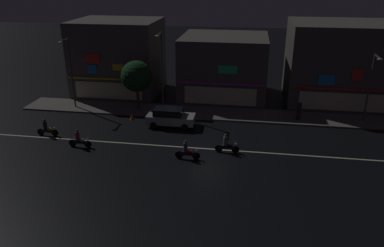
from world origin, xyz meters
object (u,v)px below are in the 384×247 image
Objects in this scene: pedestrian_on_sidewalk at (299,111)px; parked_car_near_kerb at (170,117)px; motorcycle_following at (226,145)px; traffic_cone at (132,116)px; streetlamp_west at (70,68)px; streetlamp_east at (371,82)px; motorcycle_opposite_lane at (79,140)px; streetlamp_mid at (161,67)px; motorcycle_trailing_far at (187,151)px; motorcycle_lead at (47,129)px.

pedestrian_on_sidewalk is 12.07m from parked_car_near_kerb.
motorcycle_following is 3.45× the size of traffic_cone.
streetlamp_west is 1.12× the size of streetlamp_east.
streetlamp_west is 18.21m from motorcycle_following.
pedestrian_on_sidewalk is 3.32× the size of traffic_cone.
streetlamp_west is at bearing 163.44° from traffic_cone.
traffic_cone is (-9.41, 5.62, -0.36)m from motorcycle_following.
motorcycle_opposite_lane is at bearing -159.26° from streetlamp_east.
streetlamp_mid is at bearing 115.06° from parked_car_near_kerb.
motorcycle_following is at bearing -134.63° from pedestrian_on_sidewalk.
streetlamp_east is 11.37× the size of traffic_cone.
streetlamp_west is 12.71× the size of traffic_cone.
parked_car_near_kerb is (-11.65, -3.15, -0.11)m from pedestrian_on_sidewalk.
traffic_cone is at bearing -173.24° from streetlamp_east.
motorcycle_trailing_far is at bearing -140.11° from pedestrian_on_sidewalk.
streetlamp_mid is 5.49m from traffic_cone.
streetlamp_west reaches higher than pedestrian_on_sidewalk.
streetlamp_east is 22.10m from traffic_cone.
motorcycle_lead is at bearing -6.96° from motorcycle_trailing_far.
parked_car_near_kerb reaches higher than motorcycle_lead.
motorcycle_opposite_lane is at bearing -2.53° from motorcycle_following.
motorcycle_lead and motorcycle_trailing_far have the same top height.
streetlamp_mid reaches higher than motorcycle_lead.
streetlamp_west reaches higher than traffic_cone.
motorcycle_lead is 1.00× the size of motorcycle_following.
streetlamp_mid is 10.61m from motorcycle_opposite_lane.
streetlamp_mid is at bearing 0.11° from streetlamp_west.
parked_car_near_kerb is 2.26× the size of motorcycle_following.
streetlamp_east is at bearing -153.05° from motorcycle_following.
streetlamp_mid reaches higher than motorcycle_trailing_far.
motorcycle_trailing_far is (4.01, -9.20, -4.06)m from streetlamp_mid.
motorcycle_lead reaches higher than traffic_cone.
streetlamp_west is 9.29m from streetlamp_mid.
streetlamp_east is at bearing 6.76° from traffic_cone.
pedestrian_on_sidewalk reaches higher than parked_car_near_kerb.
motorcycle_following is at bearing -40.18° from parked_car_near_kerb.
motorcycle_trailing_far is at bearing -15.80° from motorcycle_lead.
streetlamp_east reaches higher than motorcycle_trailing_far.
motorcycle_trailing_far is (8.85, -0.68, 0.00)m from motorcycle_opposite_lane.
parked_car_near_kerb is 6.67m from motorcycle_trailing_far.
pedestrian_on_sidewalk is at bearing -175.75° from streetlamp_east.
streetlamp_east is 15.07m from motorcycle_following.
streetlamp_mid is at bearing 174.62° from pedestrian_on_sidewalk.
streetlamp_east is at bearing 11.52° from parked_car_near_kerb.
streetlamp_west is 22.60m from pedestrian_on_sidewalk.
streetlamp_west is at bearing -30.90° from motorcycle_trailing_far.
pedestrian_on_sidewalk is at bearing 0.45° from streetlamp_mid.
pedestrian_on_sidewalk reaches higher than motorcycle_lead.
pedestrian_on_sidewalk is 0.42× the size of parked_car_near_kerb.
traffic_cone is at bearing 33.59° from motorcycle_lead.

